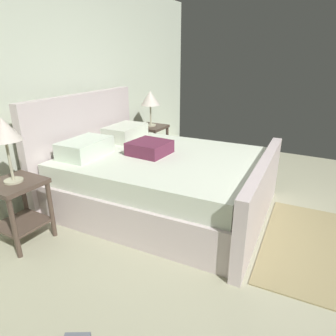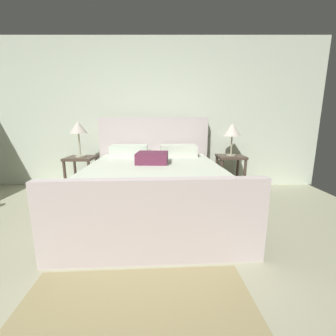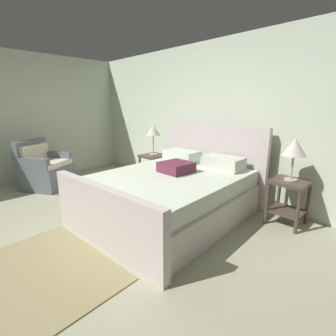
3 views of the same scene
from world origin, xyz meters
name	(u,v)px [view 1 (image 1 of 3)]	position (x,y,z in m)	size (l,w,h in m)	color
ground_plane	(295,260)	(0.00, 0.00, -0.01)	(6.20, 5.51, 0.02)	#AAA88A
wall_back	(50,89)	(0.00, 2.81, 1.28)	(6.32, 0.12, 2.56)	silver
bed	(158,177)	(0.28, 1.54, 0.35)	(1.96, 2.34, 1.23)	beige
nightstand_right	(151,138)	(1.52, 2.42, 0.40)	(0.44, 0.44, 0.60)	#4B3B31
table_lamp_right	(150,99)	(1.52, 2.42, 1.02)	(0.29, 0.29, 0.54)	#B7B293
nightstand_left	(18,202)	(-0.95, 2.28, 0.40)	(0.44, 0.44, 0.60)	#4B3B31
table_lamp_left	(4,131)	(-0.95, 2.28, 1.05)	(0.27, 0.27, 0.57)	#B7B293
area_rug	(335,251)	(0.28, -0.30, 0.01)	(1.51, 1.22, 0.01)	#9D8E60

